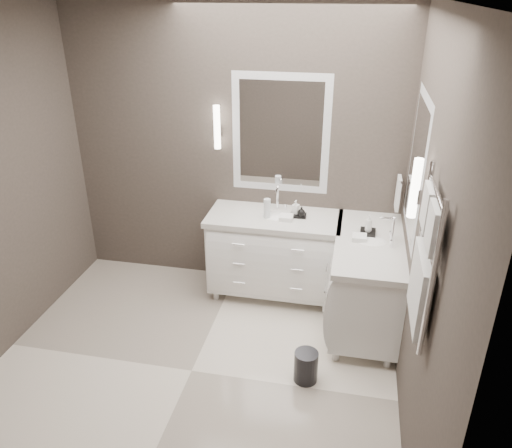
% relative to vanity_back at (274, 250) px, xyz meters
% --- Properties ---
extents(floor, '(3.20, 3.00, 0.01)m').
position_rel_vanity_back_xyz_m(floor, '(-0.45, -1.23, -0.49)').
color(floor, white).
rests_on(floor, ground).
extents(ceiling, '(3.20, 3.00, 0.01)m').
position_rel_vanity_back_xyz_m(ceiling, '(-0.45, -1.23, 2.22)').
color(ceiling, white).
rests_on(ceiling, wall_back).
extents(wall_back, '(3.20, 0.01, 2.70)m').
position_rel_vanity_back_xyz_m(wall_back, '(-0.45, 0.28, 0.86)').
color(wall_back, '#433B35').
rests_on(wall_back, floor).
extents(wall_front, '(3.20, 0.01, 2.70)m').
position_rel_vanity_back_xyz_m(wall_front, '(-0.45, -2.73, 0.86)').
color(wall_front, '#433B35').
rests_on(wall_front, floor).
extents(wall_right, '(0.01, 3.00, 2.70)m').
position_rel_vanity_back_xyz_m(wall_right, '(1.15, -1.23, 0.86)').
color(wall_right, '#433B35').
rests_on(wall_right, floor).
extents(vanity_back, '(1.24, 0.59, 0.97)m').
position_rel_vanity_back_xyz_m(vanity_back, '(0.00, 0.00, 0.00)').
color(vanity_back, white).
rests_on(vanity_back, floor).
extents(vanity_right, '(0.59, 1.24, 0.97)m').
position_rel_vanity_back_xyz_m(vanity_right, '(0.88, -0.33, 0.00)').
color(vanity_right, white).
rests_on(vanity_right, floor).
extents(mirror_back, '(0.90, 0.02, 1.10)m').
position_rel_vanity_back_xyz_m(mirror_back, '(-0.00, 0.26, 1.06)').
color(mirror_back, white).
rests_on(mirror_back, wall_back).
extents(mirror_right, '(0.02, 0.90, 1.10)m').
position_rel_vanity_back_xyz_m(mirror_right, '(1.14, -0.43, 1.06)').
color(mirror_right, white).
rests_on(mirror_right, wall_right).
extents(sconce_back, '(0.06, 0.06, 0.40)m').
position_rel_vanity_back_xyz_m(sconce_back, '(-0.58, 0.20, 1.11)').
color(sconce_back, white).
rests_on(sconce_back, wall_back).
extents(sconce_right, '(0.06, 0.06, 0.40)m').
position_rel_vanity_back_xyz_m(sconce_right, '(1.08, -1.01, 1.11)').
color(sconce_right, white).
rests_on(sconce_right, wall_right).
extents(towel_bar_corner, '(0.03, 0.22, 0.30)m').
position_rel_vanity_back_xyz_m(towel_bar_corner, '(1.09, 0.13, 0.63)').
color(towel_bar_corner, white).
rests_on(towel_bar_corner, wall_right).
extents(towel_ladder, '(0.06, 0.58, 0.90)m').
position_rel_vanity_back_xyz_m(towel_ladder, '(1.10, -1.63, 0.91)').
color(towel_ladder, white).
rests_on(towel_ladder, wall_right).
extents(waste_bin, '(0.20, 0.20, 0.26)m').
position_rel_vanity_back_xyz_m(waste_bin, '(0.45, -1.14, -0.36)').
color(waste_bin, black).
rests_on(waste_bin, floor).
extents(amenity_tray_back, '(0.15, 0.11, 0.02)m').
position_rel_vanity_back_xyz_m(amenity_tray_back, '(0.22, 0.03, 0.38)').
color(amenity_tray_back, black).
rests_on(amenity_tray_back, vanity_back).
extents(amenity_tray_right, '(0.14, 0.18, 0.03)m').
position_rel_vanity_back_xyz_m(amenity_tray_right, '(0.85, -0.21, 0.38)').
color(amenity_tray_right, black).
rests_on(amenity_tray_right, vanity_right).
extents(water_bottle, '(0.08, 0.08, 0.18)m').
position_rel_vanity_back_xyz_m(water_bottle, '(-0.06, -0.05, 0.46)').
color(water_bottle, silver).
rests_on(water_bottle, vanity_back).
extents(soap_bottle_a, '(0.07, 0.07, 0.13)m').
position_rel_vanity_back_xyz_m(soap_bottle_a, '(0.19, 0.05, 0.45)').
color(soap_bottle_a, white).
rests_on(soap_bottle_a, amenity_tray_back).
extents(soap_bottle_b, '(0.08, 0.08, 0.09)m').
position_rel_vanity_back_xyz_m(soap_bottle_b, '(0.25, 0.00, 0.43)').
color(soap_bottle_b, black).
rests_on(soap_bottle_b, amenity_tray_back).
extents(soap_bottle_c, '(0.06, 0.06, 0.15)m').
position_rel_vanity_back_xyz_m(soap_bottle_c, '(0.85, -0.21, 0.47)').
color(soap_bottle_c, white).
rests_on(soap_bottle_c, amenity_tray_right).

